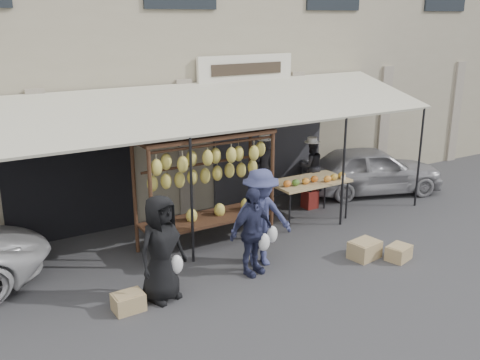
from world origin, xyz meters
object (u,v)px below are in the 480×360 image
object	(u,v)px
vendor_right	(311,166)
crate_near_b	(399,253)
banana_rack	(206,168)
vendor_left	(264,168)
customer_left	(161,249)
crate_near_a	(365,250)
crate_far	(128,302)
produce_table	(310,182)
sedan	(371,170)
customer_right	(260,218)
customer_mid	(252,232)

from	to	relation	value
vendor_right	crate_near_b	xyz separation A→B (m)	(-0.34, -3.04, -0.87)
banana_rack	vendor_left	world-z (taller)	banana_rack
customer_left	crate_near_a	size ratio (longest dim) A/B	3.18
vendor_right	crate_near_a	distance (m)	2.91
crate_far	produce_table	bearing A→B (deg)	18.36
banana_rack	crate_near_b	bearing A→B (deg)	-40.58
sedan	crate_near_b	bearing A→B (deg)	162.78
vendor_right	crate_far	bearing A→B (deg)	37.85
crate_near_a	crate_far	world-z (taller)	crate_near_a
crate_near_b	customer_right	bearing A→B (deg)	153.32
customer_mid	banana_rack	bearing A→B (deg)	83.45
vendor_right	banana_rack	bearing A→B (deg)	28.22
customer_left	customer_mid	world-z (taller)	customer_left
customer_left	crate_near_a	world-z (taller)	customer_left
crate_near_b	sedan	world-z (taller)	sedan
vendor_left	customer_right	size ratio (longest dim) A/B	0.75
banana_rack	vendor_left	xyz separation A→B (m)	(1.82, 0.80, -0.45)
crate_near_b	crate_far	distance (m)	4.91
customer_mid	customer_left	bearing A→B (deg)	168.82
crate_near_a	sedan	xyz separation A→B (m)	(2.84, 2.78, 0.43)
produce_table	customer_left	world-z (taller)	customer_left
vendor_left	vendor_right	xyz separation A→B (m)	(1.23, -0.08, -0.11)
crate_near_a	customer_left	bearing A→B (deg)	171.82
produce_table	customer_mid	xyz separation A→B (m)	(-2.42, -1.48, -0.10)
customer_left	sedan	xyz separation A→B (m)	(6.60, 2.24, -0.26)
crate_near_a	crate_far	distance (m)	4.38
crate_near_a	crate_near_b	distance (m)	0.61
customer_mid	crate_near_a	bearing A→B (deg)	-26.15
vendor_right	customer_mid	bearing A→B (deg)	50.73
customer_left	sedan	size ratio (longest dim) A/B	0.49
customer_right	crate_far	xyz separation A→B (m)	(-2.56, -0.29, -0.75)
crate_far	crate_near_b	bearing A→B (deg)	-10.07
produce_table	vendor_right	distance (m)	0.83
crate_far	sedan	xyz separation A→B (m)	(7.19, 2.30, 0.46)
customer_mid	customer_right	distance (m)	0.40
produce_table	sedan	distance (m)	2.65
banana_rack	produce_table	world-z (taller)	banana_rack
banana_rack	crate_far	distance (m)	2.95
vendor_left	crate_near_a	bearing A→B (deg)	91.49
vendor_left	customer_right	bearing A→B (deg)	47.95
customer_right	sedan	xyz separation A→B (m)	(4.63, 2.01, -0.29)
banana_rack	vendor_right	size ratio (longest dim) A/B	2.22
vendor_right	crate_far	distance (m)	5.69
banana_rack	customer_mid	size ratio (longest dim) A/B	1.68
produce_table	vendor_right	xyz separation A→B (m)	(0.51, 0.64, 0.13)
crate_near_b	customer_left	bearing A→B (deg)	167.76
crate_near_a	crate_near_b	bearing A→B (deg)	-38.22
customer_right	crate_near_a	bearing A→B (deg)	-12.82
vendor_left	crate_far	bearing A→B (deg)	22.88
produce_table	customer_right	size ratio (longest dim) A/B	0.96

